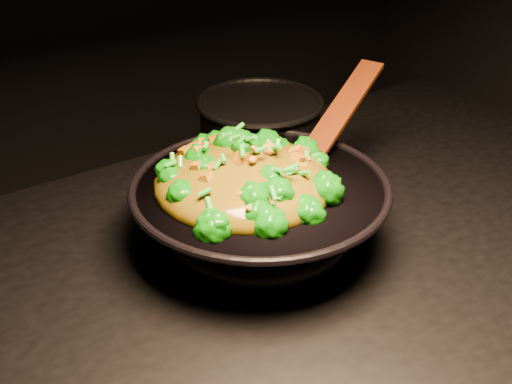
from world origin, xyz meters
TOP-DOWN VIEW (x-y plane):
  - wok at (-0.11, 0.10)m, footprint 0.38×0.38m
  - stir_fry at (-0.13, 0.11)m, footprint 0.27×0.27m
  - spatula at (0.07, 0.15)m, footprint 0.24×0.13m
  - back_pot at (0.03, 0.31)m, footprint 0.22×0.22m

SIDE VIEW (x-z plane):
  - wok at x=-0.11m, z-range 0.90..1.00m
  - back_pot at x=0.03m, z-range 0.90..1.02m
  - stir_fry at x=-0.13m, z-range 1.00..1.08m
  - spatula at x=0.07m, z-range 0.99..1.09m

